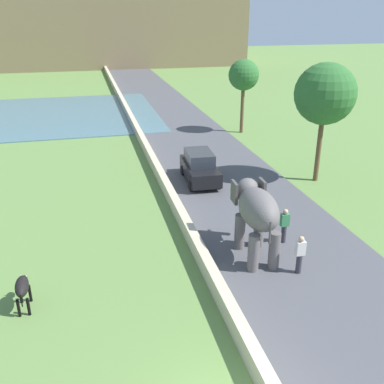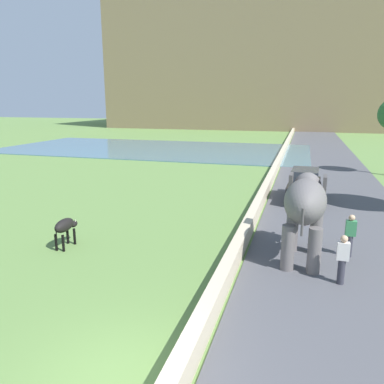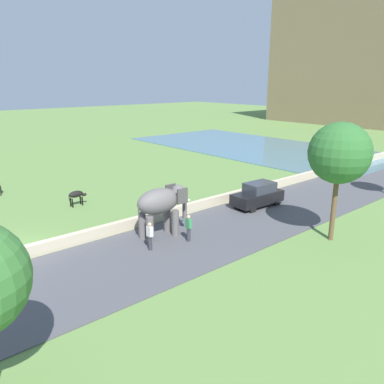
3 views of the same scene
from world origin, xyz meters
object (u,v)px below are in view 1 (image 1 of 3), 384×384
(person_beside_elephant, at_px, (284,225))
(person_trailing, at_px, (300,254))
(cow_black, at_px, (22,287))
(elephant, at_px, (256,211))
(car_black, at_px, (200,167))

(person_beside_elephant, xyz_separation_m, person_trailing, (-0.46, -2.34, 0.00))
(cow_black, bearing_deg, elephant, 8.50)
(elephant, bearing_deg, car_black, 90.05)
(person_trailing, relative_size, cow_black, 1.17)
(person_trailing, bearing_deg, car_black, 96.50)
(person_beside_elephant, relative_size, person_trailing, 1.00)
(elephant, bearing_deg, person_beside_elephant, 22.26)
(car_black, bearing_deg, elephant, -89.95)
(elephant, relative_size, cow_black, 2.50)
(car_black, bearing_deg, person_trailing, -83.50)
(elephant, bearing_deg, person_trailing, -55.03)
(car_black, bearing_deg, person_beside_elephant, -78.44)
(elephant, height_order, person_beside_elephant, elephant)
(person_beside_elephant, xyz_separation_m, car_black, (-1.63, 7.98, 0.03))
(elephant, distance_m, cow_black, 8.99)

